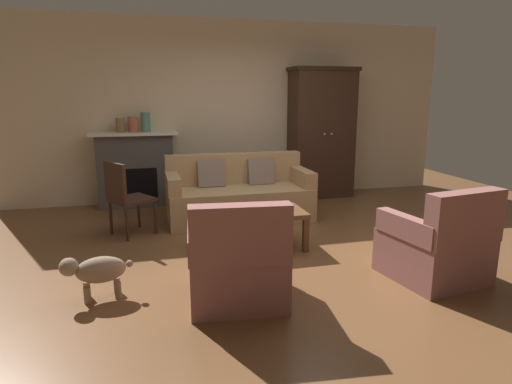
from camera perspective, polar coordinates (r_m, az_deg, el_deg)
The scene contains 15 objects.
ground_plane at distance 4.93m, azimuth 3.17°, elevation -7.06°, with size 9.60×9.60×0.00m, color brown.
back_wall at distance 7.12m, azimuth -3.06°, elevation 10.53°, with size 7.20×0.10×2.80m, color beige.
fireplace at distance 6.80m, azimuth -15.45°, elevation 2.95°, with size 1.26×0.48×1.12m.
armoire at distance 7.24m, azimuth 8.53°, elevation 7.63°, with size 1.06×0.57×2.08m.
couch at distance 5.92m, azimuth -2.30°, elevation -0.48°, with size 1.92×0.86×0.86m.
coffee_table at distance 4.76m, azimuth -0.30°, elevation -3.13°, with size 1.10×0.60×0.42m.
fruit_bowl at distance 4.73m, azimuth 0.51°, elevation -2.14°, with size 0.33×0.33×0.07m, color gold.
book_stack at distance 4.66m, azimuth -3.07°, elevation -2.22°, with size 0.26×0.19×0.09m.
mantel_vase_bronze at distance 6.72m, azimuth -17.33°, elevation 8.36°, with size 0.13×0.13×0.21m, color olive.
mantel_vase_terracotta at distance 6.71m, azimuth -15.78°, elevation 8.51°, with size 0.15×0.15×0.22m, color #A86042.
mantel_vase_jade at distance 6.71m, azimuth -14.24°, elevation 8.87°, with size 0.14×0.14×0.29m, color slate.
armchair_near_left at distance 3.58m, azimuth -2.47°, elevation -9.45°, with size 0.85×0.85×0.88m.
armchair_near_right at distance 4.31m, azimuth 22.71°, elevation -6.59°, with size 0.88×0.88×0.88m.
side_chair_wooden at distance 5.37m, azimuth -16.80°, elevation -0.26°, with size 0.60×0.60×0.90m.
dog at distance 3.86m, azimuth -20.14°, elevation -9.67°, with size 0.57×0.25×0.39m.
Camera 1 is at (-1.43, -4.42, 1.66)m, focal length 30.55 mm.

